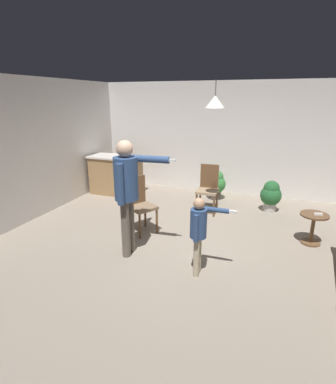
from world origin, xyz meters
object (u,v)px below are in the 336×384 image
dining_chair_by_counter (140,202)px  potted_plant_by_wall (271,195)px  kitchen_counter (116,175)px  potted_plant_corner (216,183)px  dining_chair_near_wall (208,187)px  person_adult (127,186)px  side_table_by_couch (313,225)px  spare_remote_on_table (318,214)px  person_child (199,228)px

dining_chair_by_counter → potted_plant_by_wall: 2.85m
kitchen_counter → potted_plant_corner: bearing=10.4°
dining_chair_near_wall → potted_plant_corner: (-0.02, 0.90, -0.16)m
potted_plant_by_wall → person_adult: bearing=-126.2°
kitchen_counter → side_table_by_couch: bearing=-16.3°
dining_chair_by_counter → spare_remote_on_table: (2.91, 0.52, -0.01)m
dining_chair_by_counter → potted_plant_corner: (0.89, 2.27, -0.16)m
person_adult → dining_chair_by_counter: size_ratio=1.75×
kitchen_counter → potted_plant_by_wall: size_ratio=1.89×
kitchen_counter → potted_plant_by_wall: 3.68m
potted_plant_by_wall → kitchen_counter: bearing=-179.3°
side_table_by_couch → dining_chair_by_counter: 2.92m
person_child → dining_chair_near_wall: 2.40m
kitchen_counter → person_adult: (1.73, -2.62, 0.61)m
person_child → potted_plant_corner: size_ratio=1.57×
kitchen_counter → dining_chair_near_wall: 2.48m
person_child → potted_plant_corner: (-0.44, 3.26, -0.30)m
person_adult → potted_plant_corner: person_adult is taller
dining_chair_by_counter → spare_remote_on_table: 2.95m
dining_chair_near_wall → potted_plant_by_wall: size_ratio=1.50×
person_child → dining_chair_by_counter: bearing=-127.9°
side_table_by_couch → person_adult: (-2.66, -1.34, 0.76)m
side_table_by_couch → person_adult: person_adult is taller
person_adult → person_child: (1.14, -0.19, -0.41)m
dining_chair_near_wall → spare_remote_on_table: (2.00, -0.85, -0.01)m
person_child → spare_remote_on_table: size_ratio=8.45×
side_table_by_couch → person_adult: 3.08m
kitchen_counter → spare_remote_on_table: size_ratio=9.69×
dining_chair_by_counter → kitchen_counter: bearing=-109.3°
dining_chair_by_counter → spare_remote_on_table: bearing=130.8°
dining_chair_by_counter → potted_plant_corner: 2.44m
person_adult → spare_remote_on_table: bearing=111.0°
dining_chair_near_wall → person_child: bearing=97.8°
person_child → spare_remote_on_table: person_child is taller
potted_plant_corner → person_child: bearing=-82.2°
side_table_by_couch → spare_remote_on_table: size_ratio=4.00×
side_table_by_couch → dining_chair_by_counter: dining_chair_by_counter is taller
side_table_by_couch → spare_remote_on_table: (0.05, -0.03, 0.21)m
side_table_by_couch → person_adult: bearing=-153.2°
person_child → potted_plant_by_wall: 2.98m
kitchen_counter → dining_chair_near_wall: (2.44, -0.46, 0.07)m
side_table_by_couch → dining_chair_near_wall: 2.13m
potted_plant_corner → kitchen_counter: bearing=-169.6°
potted_plant_corner → potted_plant_by_wall: (1.25, -0.40, -0.02)m
kitchen_counter → potted_plant_by_wall: kitchen_counter is taller
person_child → dining_chair_by_counter: size_ratio=1.10×
side_table_by_couch → dining_chair_by_counter: (-2.86, -0.54, 0.22)m
dining_chair_by_counter → spare_remote_on_table: size_ratio=7.69×
potted_plant_corner → potted_plant_by_wall: potted_plant_corner is taller
person_adult → potted_plant_corner: size_ratio=2.50×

